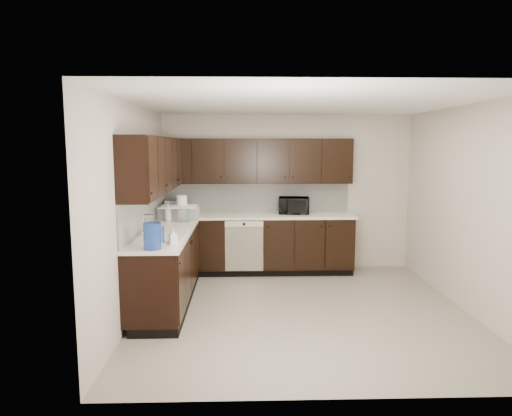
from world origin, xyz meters
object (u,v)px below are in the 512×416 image
at_px(microwave, 294,206).
at_px(storage_bin, 178,213).
at_px(sink, 162,241).
at_px(toaster_oven, 177,207).
at_px(blue_pitcher, 152,236).

distance_m(microwave, storage_bin, 1.83).
distance_m(sink, storage_bin, 1.23).
bearing_deg(sink, storage_bin, 88.78).
bearing_deg(sink, microwave, 44.87).
bearing_deg(storage_bin, toaster_oven, 100.11).
bearing_deg(microwave, sink, -129.04).
height_order(microwave, storage_bin, microwave).
bearing_deg(blue_pitcher, storage_bin, 111.44).
bearing_deg(storage_bin, sink, -91.22).
xyz_separation_m(storage_bin, blue_pitcher, (-0.00, -1.91, 0.04)).
bearing_deg(storage_bin, blue_pitcher, -90.14).
bearing_deg(toaster_oven, microwave, 2.06).
xyz_separation_m(toaster_oven, blue_pitcher, (0.09, -2.44, 0.03)).
bearing_deg(toaster_oven, storage_bin, -78.15).
xyz_separation_m(microwave, toaster_oven, (-1.84, -0.01, -0.02)).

